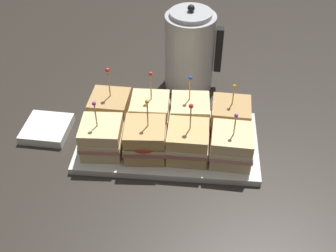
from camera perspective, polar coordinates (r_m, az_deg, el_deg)
name	(u,v)px	position (r m, az deg, el deg)	size (l,w,h in m)	color
ground_plane	(168,144)	(1.09, 0.00, -2.51)	(6.00, 6.00, 0.00)	#2D2823
serving_platter	(168,142)	(1.09, 0.00, -2.17)	(0.46, 0.25, 0.02)	silver
sandwich_front_far_left	(102,138)	(1.04, -8.96, -1.55)	(0.11, 0.11, 0.15)	beige
sandwich_front_center_left	(145,140)	(1.02, -3.11, -1.92)	(0.11, 0.11, 0.16)	tan
sandwich_front_center_right	(188,142)	(1.01, 2.68, -2.20)	(0.10, 0.10, 0.16)	tan
sandwich_front_far_right	(231,146)	(1.01, 8.59, -2.66)	(0.11, 0.11, 0.14)	beige
sandwich_back_far_left	(111,110)	(1.11, -7.78, 2.11)	(0.11, 0.11, 0.17)	tan
sandwich_back_center_left	(150,113)	(1.10, -2.44, 1.82)	(0.10, 0.10, 0.16)	beige
sandwich_back_center_right	(190,115)	(1.09, 2.99, 1.49)	(0.11, 0.11, 0.16)	beige
sandwich_back_far_right	(230,117)	(1.09, 8.45, 1.17)	(0.11, 0.11, 0.14)	tan
kettle_steel	(190,51)	(1.24, 2.98, 10.17)	(0.17, 0.14, 0.26)	#B7BABF
napkin_stack	(47,129)	(1.17, -16.07, -0.36)	(0.12, 0.12, 0.02)	white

